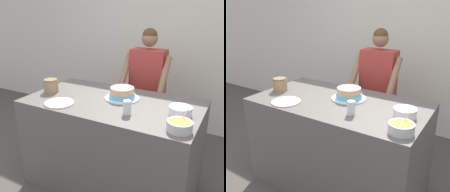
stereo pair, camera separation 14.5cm
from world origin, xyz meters
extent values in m
cube|color=silver|center=(0.00, 2.10, 1.30)|extent=(10.00, 0.05, 2.60)
cube|color=#5B5651|center=(0.00, 0.45, 0.47)|extent=(1.64, 0.89, 0.94)
cylinder|color=#2D2D38|center=(-0.05, 1.27, 0.37)|extent=(0.12, 0.12, 0.74)
cylinder|color=#2D2D38|center=(0.13, 1.27, 0.37)|extent=(0.12, 0.12, 0.74)
cube|color=#B23833|center=(0.04, 1.27, 1.02)|extent=(0.41, 0.22, 0.56)
cylinder|color=#8E664C|center=(-0.20, 1.12, 1.02)|extent=(0.07, 0.36, 0.48)
cylinder|color=#8E664C|center=(0.28, 1.12, 1.02)|extent=(0.07, 0.36, 0.48)
sphere|color=#8E664C|center=(0.04, 1.27, 1.43)|extent=(0.19, 0.19, 0.19)
sphere|color=#51331E|center=(0.04, 1.27, 1.46)|extent=(0.17, 0.17, 0.17)
cylinder|color=silver|center=(0.05, 0.55, 0.94)|extent=(0.34, 0.34, 0.01)
cylinder|color=#60B7E0|center=(0.05, 0.55, 0.97)|extent=(0.25, 0.25, 0.05)
cylinder|color=#DBB275|center=(0.05, 0.55, 1.01)|extent=(0.23, 0.23, 0.05)
cylinder|color=pink|center=(0.05, 0.55, 1.04)|extent=(0.23, 0.23, 0.01)
cylinder|color=silver|center=(0.70, 0.15, 0.97)|extent=(0.19, 0.19, 0.07)
cylinder|color=#EF9938|center=(0.70, 0.15, 1.00)|extent=(0.16, 0.16, 0.01)
cylinder|color=silver|center=(0.71, 0.22, 1.02)|extent=(0.08, 0.01, 0.15)
cylinder|color=white|center=(0.64, 0.42, 0.97)|extent=(0.19, 0.19, 0.08)
cylinder|color=white|center=(0.64, 0.42, 1.01)|extent=(0.16, 0.16, 0.01)
cylinder|color=silver|center=(0.25, 0.24, 0.99)|extent=(0.07, 0.07, 0.12)
cylinder|color=white|center=(-0.40, 0.16, 0.94)|extent=(0.27, 0.27, 0.01)
cylinder|color=#9E7F5B|center=(-0.68, 0.37, 0.99)|extent=(0.15, 0.15, 0.12)
cylinder|color=olive|center=(-0.68, 0.37, 1.06)|extent=(0.13, 0.13, 0.02)
camera|label=1|loc=(1.04, -1.48, 1.79)|focal=40.00mm
camera|label=2|loc=(1.17, -1.41, 1.79)|focal=40.00mm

